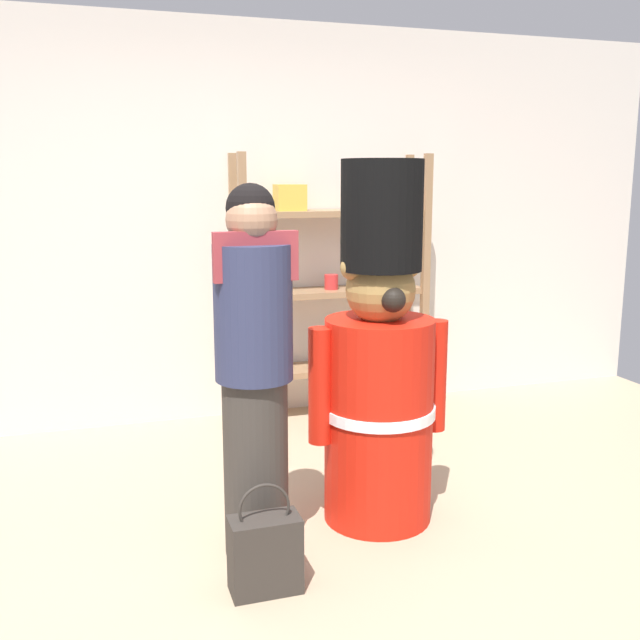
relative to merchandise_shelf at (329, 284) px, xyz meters
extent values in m
plane|color=tan|center=(-0.64, -1.98, -0.90)|extent=(6.40, 6.40, 0.00)
cube|color=silver|center=(-0.64, 0.22, 0.40)|extent=(6.40, 0.12, 2.60)
cube|color=#93704C|center=(-0.62, -0.15, -0.02)|extent=(0.05, 0.05, 1.76)
cube|color=#93704C|center=(0.64, -0.15, -0.02)|extent=(0.05, 0.05, 1.76)
cube|color=#93704C|center=(-0.62, 0.15, -0.02)|extent=(0.05, 0.05, 1.76)
cube|color=#93704C|center=(0.64, 0.15, -0.02)|extent=(0.05, 0.05, 1.76)
cube|color=#93704C|center=(0.01, 0.00, -0.58)|extent=(1.26, 0.30, 0.04)
cube|color=#93704C|center=(0.01, 0.00, -0.06)|extent=(1.26, 0.30, 0.04)
cube|color=#93704C|center=(0.01, 0.00, 0.47)|extent=(1.26, 0.30, 0.04)
cylinder|color=yellow|center=(-0.41, 0.02, 0.01)|extent=(0.09, 0.09, 0.08)
cylinder|color=red|center=(0.01, -0.01, 0.01)|extent=(0.09, 0.09, 0.10)
cylinder|color=navy|center=(0.43, -0.03, 0.01)|extent=(0.07, 0.07, 0.09)
cylinder|color=silver|center=(-0.41, 0.02, -0.48)|extent=(0.07, 0.07, 0.17)
cylinder|color=navy|center=(0.01, 0.00, -0.45)|extent=(0.06, 0.06, 0.22)
cylinder|color=#596B33|center=(0.43, 0.01, -0.47)|extent=(0.07, 0.07, 0.18)
cube|color=gold|center=(-0.27, 0.00, 0.58)|extent=(0.19, 0.15, 0.17)
cube|color=#B21E2D|center=(0.29, 0.00, 0.55)|extent=(0.15, 0.12, 0.11)
cylinder|color=red|center=(-0.29, -1.59, -0.41)|extent=(0.51, 0.51, 0.97)
cylinder|color=white|center=(-0.29, -1.59, -0.36)|extent=(0.53, 0.53, 0.05)
sphere|color=olive|center=(-0.29, -1.59, 0.21)|extent=(0.32, 0.32, 0.32)
sphere|color=olive|center=(-0.43, -1.59, 0.31)|extent=(0.11, 0.11, 0.11)
sphere|color=olive|center=(-0.15, -1.59, 0.31)|extent=(0.11, 0.11, 0.11)
cylinder|color=black|center=(-0.29, -1.59, 0.54)|extent=(0.37, 0.37, 0.49)
cylinder|color=red|center=(-0.58, -1.59, -0.22)|extent=(0.11, 0.11, 0.54)
cylinder|color=red|center=(0.00, -1.59, -0.22)|extent=(0.11, 0.11, 0.54)
sphere|color=black|center=(-0.29, -1.74, 0.18)|extent=(0.11, 0.11, 0.11)
cylinder|color=#38332D|center=(-0.91, -1.73, -0.51)|extent=(0.28, 0.28, 0.78)
cylinder|color=#2D3351|center=(-0.91, -1.73, 0.16)|extent=(0.33, 0.33, 0.57)
sphere|color=#A37556|center=(-0.91, -1.73, 0.54)|extent=(0.21, 0.21, 0.21)
cube|color=#993338|center=(-0.91, -1.80, 0.40)|extent=(0.34, 0.04, 0.20)
sphere|color=black|center=(-0.91, -1.71, 0.59)|extent=(0.20, 0.20, 0.20)
cube|color=#332D28|center=(-0.95, -2.05, -0.75)|extent=(0.28, 0.15, 0.31)
torus|color=#332D28|center=(-0.95, -2.05, -0.55)|extent=(0.21, 0.01, 0.21)
camera|label=1|loc=(-1.56, -4.63, 0.71)|focal=41.15mm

